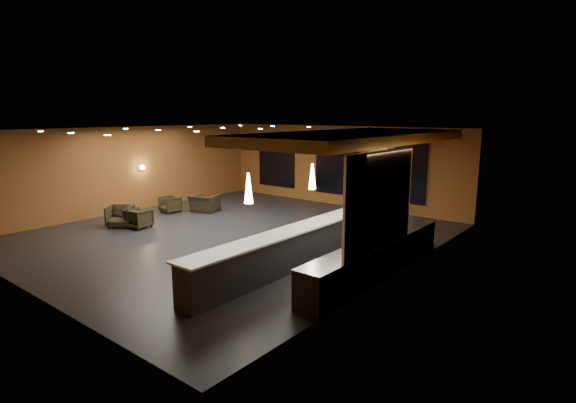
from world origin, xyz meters
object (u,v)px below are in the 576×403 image
Objects in this scene: bar_stool_3 at (314,230)px; pendant_0 at (248,188)px; staff_b at (396,220)px; column at (382,181)px; staff_a at (384,222)px; prep_counter at (376,259)px; armchair_d at (205,203)px; armchair_b at (139,218)px; staff_c at (392,224)px; bar_stool_4 at (345,220)px; pendant_1 at (312,176)px; bar_stool_1 at (240,257)px; armchair_c at (170,204)px; pendant_2 at (359,168)px; armchair_a at (120,216)px; bar_counter at (301,246)px; bar_stool_0 at (181,276)px; bar_stool_2 at (280,242)px.

pendant_0 is at bearing -79.03° from bar_stool_3.
column is at bearing 121.89° from staff_b.
bar_stool_3 is (-1.76, -1.13, -0.31)m from staff_a.
prep_counter is 5.56× the size of armchair_d.
armchair_b is (-8.88, -0.99, -0.08)m from prep_counter.
staff_c is (1.25, -1.72, -1.00)m from column.
bar_stool_3 is at bearing -169.88° from armchair_b.
armchair_d is at bearing -175.62° from bar_stool_4.
prep_counter is at bearing 0.00° from pendant_1.
bar_stool_3 is (-0.70, -2.99, -1.26)m from column.
bar_stool_1 is (-0.68, -6.25, -1.27)m from column.
column is at bearing 76.82° from bar_stool_3.
prep_counter is at bearing 51.34° from pendant_0.
armchair_c is at bearing -168.54° from bar_stool_4.
staff_b is (1.16, 0.41, -1.58)m from pendant_2.
pendant_0 is 0.47× the size of staff_c.
pendant_2 is 1.96m from bar_stool_4.
armchair_a is 1.15× the size of bar_stool_1.
bar_counter is 2.29× the size of column.
pendant_2 reaches higher than prep_counter.
armchair_c is 9.03m from bar_stool_0.
pendant_1 is (0.00, 2.50, 0.00)m from pendant_0.
pendant_0 is at bearing -128.66° from prep_counter.
staff_a reaches higher than staff_b.
pendant_1 is 0.93× the size of bar_stool_1.
armchair_c is (-8.14, -2.80, -1.42)m from column.
pendant_1 is 0.92× the size of bar_stool_2.
staff_b is 5.39m from bar_stool_1.
bar_stool_0 is 0.95× the size of bar_stool_3.
bar_stool_0 is at bearing -95.48° from column.
bar_stool_2 is 1.00× the size of bar_stool_3.
prep_counter is 3.73m from pendant_0.
pendant_1 is 1.00× the size of pendant_2.
pendant_2 is at bearing 90.00° from pendant_0.
column is 5.00× the size of pendant_1.
pendant_1 reaches higher than armchair_c.
staff_b is at bearing 106.17° from prep_counter.
staff_a is 8.59m from armchair_b.
column is 2.35× the size of staff_c.
bar_counter is at bearing -78.87° from bar_stool_4.
armchair_b is (-6.88, 1.51, -2.00)m from pendant_0.
bar_stool_2 is (-1.96, -2.93, -0.26)m from staff_c.
bar_stool_2 reaches higher than armchair_b.
pendant_2 is 0.96× the size of bar_stool_0.
pendant_1 is 7.80m from armchair_d.
column is 1.92m from staff_b.
armchair_a is at bearing -149.14° from bar_stool_4.
column is 4.05× the size of armchair_a.
staff_c reaches higher than armchair_a.
column reaches higher than armchair_a.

